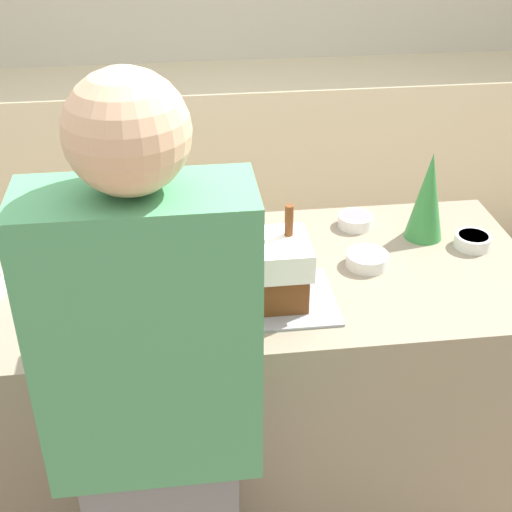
% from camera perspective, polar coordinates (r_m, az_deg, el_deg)
% --- Properties ---
extents(ground_plane, '(12.00, 12.00, 0.00)m').
position_cam_1_polar(ground_plane, '(2.77, -0.52, -17.59)').
color(ground_plane, gray).
extents(back_cabinet_block, '(6.00, 0.60, 0.94)m').
position_cam_1_polar(back_cabinet_block, '(4.07, -3.75, 7.74)').
color(back_cabinet_block, beige).
rests_on(back_cabinet_block, ground_plane).
extents(kitchen_island, '(1.78, 0.79, 0.92)m').
position_cam_1_polar(kitchen_island, '(2.44, -0.57, -10.49)').
color(kitchen_island, gray).
rests_on(kitchen_island, ground_plane).
extents(baking_tray, '(0.36, 0.29, 0.01)m').
position_cam_1_polar(baking_tray, '(2.04, 1.22, -3.55)').
color(baking_tray, '#9E9EA8').
rests_on(baking_tray, kitchen_island).
extents(gingerbread_house, '(0.21, 0.19, 0.28)m').
position_cam_1_polar(gingerbread_house, '(1.98, 1.27, -1.04)').
color(gingerbread_house, brown).
rests_on(gingerbread_house, baking_tray).
extents(decorative_tree, '(0.12, 0.12, 0.30)m').
position_cam_1_polar(decorative_tree, '(2.36, 13.59, 4.67)').
color(decorative_tree, '#33843D').
rests_on(decorative_tree, kitchen_island).
extents(candy_bowl_near_tray_left, '(0.13, 0.13, 0.04)m').
position_cam_1_polar(candy_bowl_near_tray_left, '(2.22, 8.90, -0.29)').
color(candy_bowl_near_tray_left, white).
rests_on(candy_bowl_near_tray_left, kitchen_island).
extents(candy_bowl_behind_tray, '(0.12, 0.12, 0.04)m').
position_cam_1_polar(candy_bowl_behind_tray, '(2.44, 7.96, 2.86)').
color(candy_bowl_behind_tray, white).
rests_on(candy_bowl_behind_tray, kitchen_island).
extents(candy_bowl_near_tray_right, '(0.12, 0.12, 0.04)m').
position_cam_1_polar(candy_bowl_near_tray_right, '(2.40, 16.95, 1.21)').
color(candy_bowl_near_tray_right, white).
rests_on(candy_bowl_near_tray_right, kitchen_island).
extents(cookbook, '(0.23, 0.16, 0.02)m').
position_cam_1_polar(cookbook, '(2.20, -8.02, -0.86)').
color(cookbook, '#3F598C').
rests_on(cookbook, kitchen_island).
extents(person, '(0.46, 0.57, 1.74)m').
position_cam_1_polar(person, '(1.68, -7.93, -13.93)').
color(person, slate).
rests_on(person, ground_plane).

